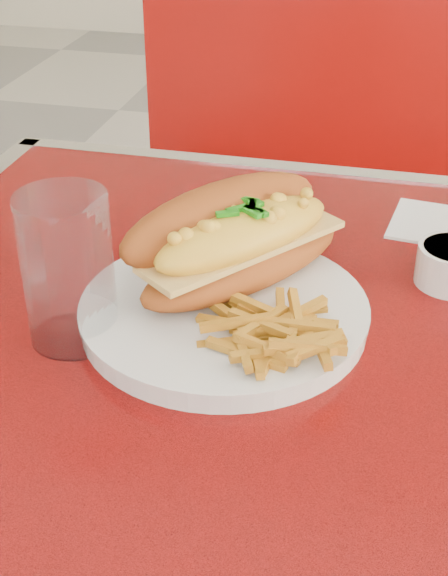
% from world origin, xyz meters
% --- Properties ---
extents(diner_table, '(1.23, 0.83, 0.77)m').
position_xyz_m(diner_table, '(0.00, 0.00, 0.61)').
color(diner_table, red).
rests_on(diner_table, ground).
extents(booth_bench_far, '(1.20, 0.51, 0.90)m').
position_xyz_m(booth_bench_far, '(0.00, 0.81, 0.29)').
color(booth_bench_far, maroon).
rests_on(booth_bench_far, ground).
extents(dinner_plate, '(0.32, 0.32, 0.02)m').
position_xyz_m(dinner_plate, '(-0.20, -0.00, 0.78)').
color(dinner_plate, silver).
rests_on(dinner_plate, diner_table).
extents(mac_hoagie, '(0.25, 0.27, 0.11)m').
position_xyz_m(mac_hoagie, '(-0.20, 0.05, 0.84)').
color(mac_hoagie, '#A04C19').
rests_on(mac_hoagie, dinner_plate).
extents(fries_pile, '(0.13, 0.12, 0.03)m').
position_xyz_m(fries_pile, '(-0.14, -0.05, 0.80)').
color(fries_pile, orange).
rests_on(fries_pile, dinner_plate).
extents(fork, '(0.04, 0.16, 0.00)m').
position_xyz_m(fork, '(-0.13, 0.02, 0.79)').
color(fork, silver).
rests_on(fork, dinner_plate).
extents(sauce_cup_left, '(0.08, 0.08, 0.03)m').
position_xyz_m(sauce_cup_left, '(-0.24, 0.19, 0.79)').
color(sauce_cup_left, black).
rests_on(sauce_cup_left, diner_table).
extents(water_tumbler, '(0.09, 0.09, 0.15)m').
position_xyz_m(water_tumbler, '(-0.33, -0.06, 0.84)').
color(water_tumbler, silver).
rests_on(water_tumbler, diner_table).
extents(paper_napkin, '(0.13, 0.13, 0.00)m').
position_xyz_m(paper_napkin, '(0.01, 0.26, 0.77)').
color(paper_napkin, white).
rests_on(paper_napkin, diner_table).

